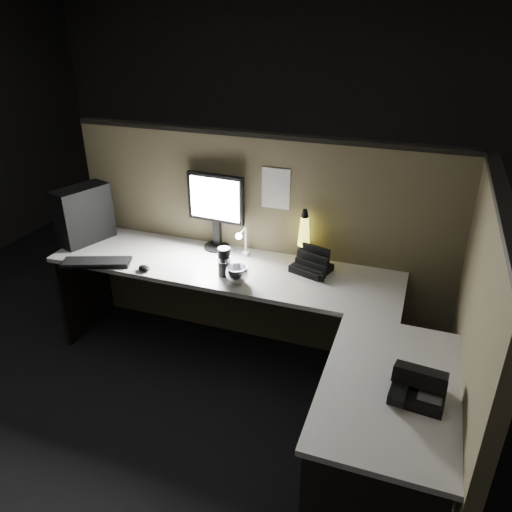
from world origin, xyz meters
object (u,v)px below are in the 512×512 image
(pc_tower, at_px, (84,215))
(lava_lamp, at_px, (304,240))
(keyboard, at_px, (97,263))
(monitor, at_px, (216,204))
(desk_phone, at_px, (418,386))

(pc_tower, xyz_separation_m, lava_lamp, (1.53, 0.21, -0.05))
(keyboard, bearing_deg, pc_tower, 113.48)
(monitor, bearing_deg, keyboard, -137.84)
(lava_lamp, relative_size, desk_phone, 1.45)
(keyboard, distance_m, desk_phone, 2.12)
(pc_tower, relative_size, keyboard, 0.91)
(pc_tower, xyz_separation_m, keyboard, (0.28, -0.29, -0.19))
(lava_lamp, bearing_deg, keyboard, -158.30)
(pc_tower, height_order, monitor, monitor)
(monitor, bearing_deg, lava_lamp, 3.56)
(keyboard, bearing_deg, lava_lamp, 1.09)
(desk_phone, bearing_deg, lava_lamp, 131.89)
(pc_tower, bearing_deg, lava_lamp, 27.21)
(monitor, xyz_separation_m, desk_phone, (1.40, -1.08, -0.27))
(monitor, distance_m, lava_lamp, 0.64)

